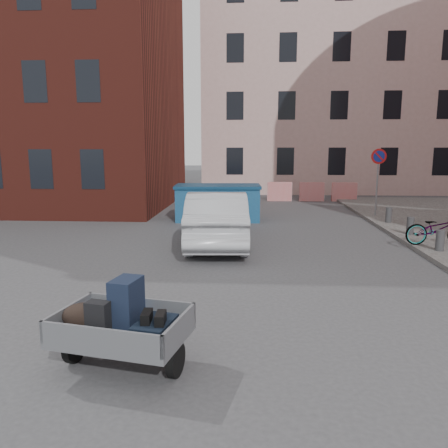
# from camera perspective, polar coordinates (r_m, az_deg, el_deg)

# --- Properties ---
(ground) EXTENTS (120.00, 120.00, 0.00)m
(ground) POSITION_cam_1_polar(r_m,az_deg,el_deg) (8.76, -3.13, -8.87)
(ground) COLOR #38383A
(ground) RESTS_ON ground
(building_brick) EXTENTS (12.00, 10.00, 14.00)m
(building_brick) POSITION_cam_1_polar(r_m,az_deg,el_deg) (23.82, -22.64, 19.37)
(building_brick) COLOR #591E16
(building_brick) RESTS_ON ground
(building_pink) EXTENTS (16.00, 8.00, 14.00)m
(building_pink) POSITION_cam_1_polar(r_m,az_deg,el_deg) (30.92, 13.48, 17.51)
(building_pink) COLOR #C09B94
(building_pink) RESTS_ON ground
(no_parking_sign) EXTENTS (0.60, 0.09, 2.65)m
(no_parking_sign) POSITION_cam_1_polar(r_m,az_deg,el_deg) (18.43, 19.49, 6.91)
(no_parking_sign) COLOR gray
(no_parking_sign) RESTS_ON sidewalk
(bollards) EXTENTS (0.22, 9.02, 0.55)m
(bollards) POSITION_cam_1_polar(r_m,az_deg,el_deg) (12.89, 26.38, -1.93)
(bollards) COLOR #3A3A3D
(bollards) RESTS_ON sidewalk
(barriers) EXTENTS (4.70, 0.18, 1.00)m
(barriers) POSITION_cam_1_polar(r_m,az_deg,el_deg) (23.56, 11.40, 4.15)
(barriers) COLOR red
(barriers) RESTS_ON ground
(trailer) EXTENTS (1.79, 1.93, 1.20)m
(trailer) POSITION_cam_1_polar(r_m,az_deg,el_deg) (5.85, -13.27, -12.63)
(trailer) COLOR black
(trailer) RESTS_ON ground
(dumpster) EXTENTS (3.38, 1.87, 1.38)m
(dumpster) POSITION_cam_1_polar(r_m,az_deg,el_deg) (17.10, -0.81, 2.84)
(dumpster) COLOR #1A507F
(dumpster) RESTS_ON ground
(silver_car) EXTENTS (1.98, 4.86, 1.57)m
(silver_car) POSITION_cam_1_polar(r_m,az_deg,el_deg) (12.69, -0.92, 0.73)
(silver_car) COLOR #B3B5BB
(silver_car) RESTS_ON ground
(bicycle) EXTENTS (1.78, 0.69, 0.93)m
(bicycle) POSITION_cam_1_polar(r_m,az_deg,el_deg) (13.56, 26.10, -0.56)
(bicycle) COLOR black
(bicycle) RESTS_ON sidewalk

